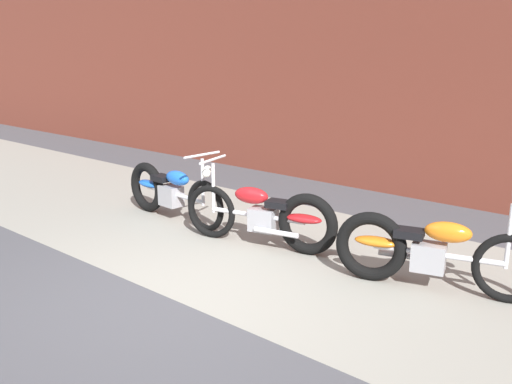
{
  "coord_description": "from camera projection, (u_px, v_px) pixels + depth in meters",
  "views": [
    {
      "loc": [
        3.7,
        -3.15,
        2.31
      ],
      "look_at": [
        -0.18,
        1.43,
        0.75
      ],
      "focal_mm": 38.52,
      "sensor_mm": 36.0,
      "label": 1
    }
  ],
  "objects": [
    {
      "name": "sidewalk_slab",
      "position": [
        285.0,
        250.0,
        6.52
      ],
      "size": [
        36.0,
        3.5,
        0.01
      ],
      "primitive_type": "cube",
      "color": "gray",
      "rests_on": "ground"
    },
    {
      "name": "ground_plane",
      "position": [
        174.0,
        300.0,
        5.22
      ],
      "size": [
        80.0,
        80.0,
        0.0
      ],
      "primitive_type": "plane",
      "color": "#47474C"
    },
    {
      "name": "motorcycle_red",
      "position": [
        269.0,
        216.0,
        6.51
      ],
      "size": [
        1.98,
        0.72,
        1.03
      ],
      "rotation": [
        0.0,
        0.0,
        3.37
      ],
      "color": "black",
      "rests_on": "ground"
    },
    {
      "name": "brick_building_wall",
      "position": [
        425.0,
        8.0,
        8.33
      ],
      "size": [
        36.0,
        0.5,
        5.85
      ],
      "primitive_type": "cube",
      "color": "brown",
      "rests_on": "ground"
    },
    {
      "name": "motorcycle_orange",
      "position": [
        421.0,
        250.0,
        5.39
      ],
      "size": [
        1.96,
        0.79,
        1.03
      ],
      "rotation": [
        0.0,
        0.0,
        0.28
      ],
      "color": "black",
      "rests_on": "ground"
    },
    {
      "name": "motorcycle_blue",
      "position": [
        168.0,
        191.0,
        7.67
      ],
      "size": [
        2.01,
        0.58,
        1.03
      ],
      "rotation": [
        0.0,
        0.0,
        -0.07
      ],
      "color": "black",
      "rests_on": "ground"
    }
  ]
}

